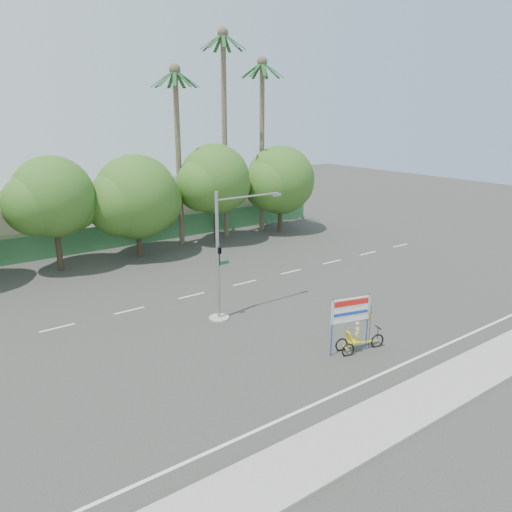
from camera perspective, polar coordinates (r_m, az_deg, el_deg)
ground at (r=25.99m, az=5.26°, el=-8.70°), size 120.00×120.00×0.00m
sidewalk_near at (r=21.63m, az=18.94°, el=-14.97°), size 50.00×2.40×0.12m
fence at (r=43.25m, az=-13.83°, el=2.55°), size 38.00×0.08×2.00m
building_right at (r=50.43m, az=-7.47°, el=5.74°), size 14.00×8.00×3.60m
tree_left at (r=37.06m, az=-22.24°, el=5.96°), size 6.66×5.60×8.07m
tree_center at (r=39.00m, az=-13.60°, el=6.29°), size 7.62×6.40×7.85m
tree_right at (r=42.02m, az=-4.77°, el=8.46°), size 6.90×5.80×8.36m
tree_far_right at (r=46.10m, az=2.75°, el=8.45°), size 7.38×6.20×7.94m
palm_tall at (r=43.99m, az=-3.64°, el=15.66°), size 3.73×3.79×17.45m
palm_mid at (r=46.29m, az=0.69°, el=14.41°), size 3.73×3.79×15.45m
palm_short at (r=41.78m, az=-8.94°, el=13.27°), size 3.73×3.79×14.45m
traffic_signal at (r=26.67m, az=-3.80°, el=-1.27°), size 4.72×1.10×7.00m
trike_billboard at (r=23.96m, az=11.22°, el=-8.17°), size 2.85×1.11×2.88m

